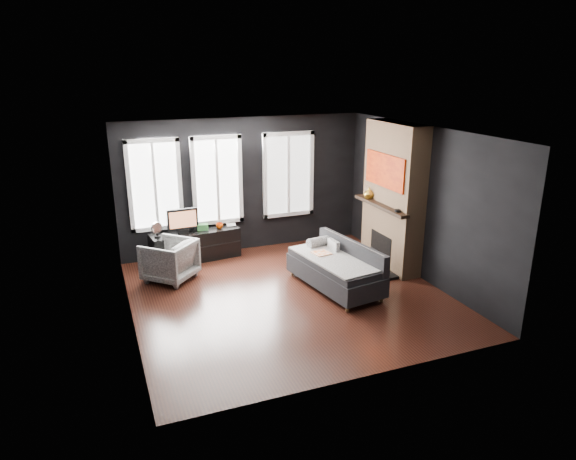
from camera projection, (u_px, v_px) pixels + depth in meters
name	position (u px, v px, depth m)	size (l,w,h in m)	color
floor	(289.00, 296.00, 8.53)	(5.00, 5.00, 0.00)	black
ceiling	(289.00, 132.00, 7.70)	(5.00, 5.00, 0.00)	white
wall_back	(244.00, 185.00, 10.33)	(5.00, 0.02, 2.70)	black
wall_left	(125.00, 236.00, 7.25)	(0.02, 5.00, 2.70)	black
wall_right	(422.00, 203.00, 8.98)	(0.02, 5.00, 2.70)	black
windows	(220.00, 135.00, 9.82)	(4.00, 0.16, 1.76)	white
fireplace	(393.00, 197.00, 9.45)	(0.70, 1.62, 2.70)	#93724C
sofa	(335.00, 266.00, 8.73)	(0.93, 1.85, 0.80)	#27272A
stripe_pillow	(333.00, 248.00, 9.05)	(0.07, 0.31, 0.31)	gray
armchair	(169.00, 258.00, 9.06)	(0.79, 0.74, 0.81)	silver
media_console	(195.00, 245.00, 10.05)	(1.71, 0.54, 0.59)	black
monitor	(183.00, 219.00, 9.78)	(0.60, 0.13, 0.53)	black
desk_fan	(157.00, 229.00, 9.54)	(0.22, 0.22, 0.30)	gray
mug	(220.00, 225.00, 10.09)	(0.14, 0.11, 0.14)	#E94705
book	(226.00, 219.00, 10.27)	(0.18, 0.02, 0.25)	#B0A58D
storage_box	(203.00, 227.00, 10.00)	(0.21, 0.14, 0.12)	#357B39
mantel_vase	(369.00, 193.00, 9.76)	(0.21, 0.21, 0.21)	gold
mantel_clock	(398.00, 211.00, 8.90)	(0.11, 0.11, 0.04)	black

